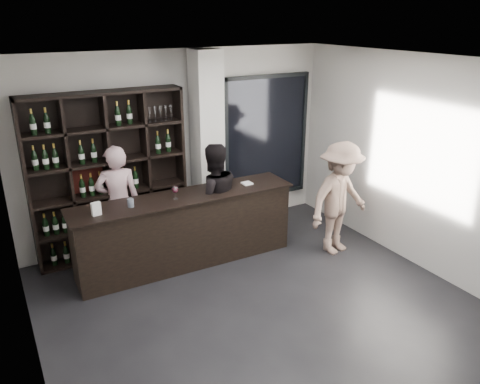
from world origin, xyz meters
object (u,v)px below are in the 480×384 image
tasting_counter (186,230)px  taster_black (214,200)px  customer (339,199)px  wine_shelf (110,177)px  taster_pink (119,203)px

tasting_counter → taster_black: (0.48, 0.10, 0.32)m
customer → taster_black: bearing=143.1°
wine_shelf → tasting_counter: wine_shelf is taller
wine_shelf → taster_black: size_ratio=1.43×
tasting_counter → customer: customer is taller
tasting_counter → customer: size_ratio=1.86×
wine_shelf → tasting_counter: size_ratio=0.76×
taster_pink → taster_black: (1.23, -0.55, -0.00)m
taster_pink → taster_black: size_ratio=1.00×
taster_pink → wine_shelf: bearing=-61.1°
tasting_counter → customer: 2.26m
tasting_counter → taster_black: taster_black is taller
tasting_counter → wine_shelf: bearing=135.1°
wine_shelf → taster_pink: bearing=-73.1°
taster_pink → customer: 3.18m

